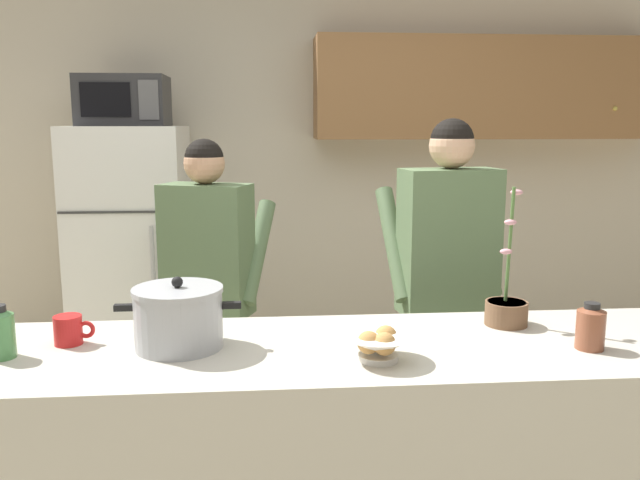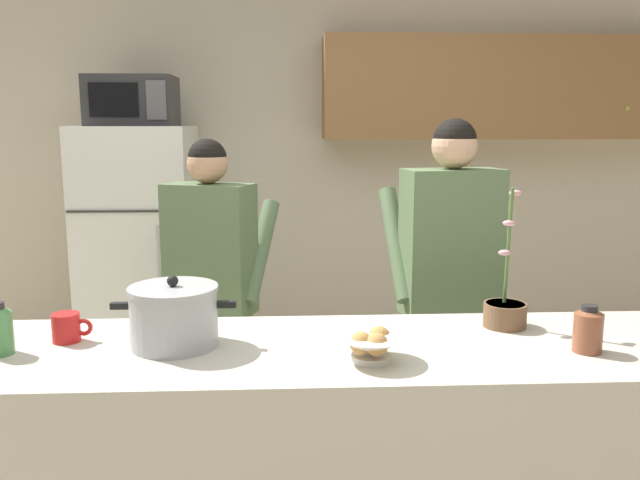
# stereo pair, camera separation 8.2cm
# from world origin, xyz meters

# --- Properties ---
(back_wall_unit) EXTENTS (6.00, 0.48, 2.60)m
(back_wall_unit) POSITION_xyz_m (0.24, 2.25, 1.41)
(back_wall_unit) COLOR beige
(back_wall_unit) RESTS_ON ground
(kitchen_island) EXTENTS (2.49, 0.68, 0.92)m
(kitchen_island) POSITION_xyz_m (0.00, 0.00, 0.46)
(kitchen_island) COLOR beige
(kitchen_island) RESTS_ON ground
(refrigerator) EXTENTS (0.64, 0.68, 1.61)m
(refrigerator) POSITION_xyz_m (-1.00, 1.85, 0.81)
(refrigerator) COLOR white
(refrigerator) RESTS_ON ground
(microwave) EXTENTS (0.48, 0.37, 0.28)m
(microwave) POSITION_xyz_m (-1.00, 1.83, 1.75)
(microwave) COLOR #2D2D30
(microwave) RESTS_ON refrigerator
(person_near_pot) EXTENTS (0.57, 0.53, 1.56)m
(person_near_pot) POSITION_xyz_m (-0.48, 0.96, 0.96)
(person_near_pot) COLOR #33384C
(person_near_pot) RESTS_ON ground
(person_by_sink) EXTENTS (0.55, 0.47, 1.65)m
(person_by_sink) POSITION_xyz_m (0.58, 0.75, 1.03)
(person_by_sink) COLOR black
(person_by_sink) RESTS_ON ground
(cooking_pot) EXTENTS (0.40, 0.29, 0.23)m
(cooking_pot) POSITION_xyz_m (-0.50, 0.03, 1.02)
(cooking_pot) COLOR #ADAFB5
(cooking_pot) RESTS_ON kitchen_island
(coffee_mug) EXTENTS (0.13, 0.09, 0.10)m
(coffee_mug) POSITION_xyz_m (-0.86, 0.09, 0.97)
(coffee_mug) COLOR red
(coffee_mug) RESTS_ON kitchen_island
(bread_bowl) EXTENTS (0.22, 0.22, 0.10)m
(bread_bowl) POSITION_xyz_m (0.12, -0.14, 0.97)
(bread_bowl) COLOR white
(bread_bowl) RESTS_ON kitchen_island
(bottle_mid_counter) EXTENTS (0.09, 0.09, 0.15)m
(bottle_mid_counter) POSITION_xyz_m (0.81, -0.09, 0.99)
(bottle_mid_counter) COLOR brown
(bottle_mid_counter) RESTS_ON kitchen_island
(potted_orchid) EXTENTS (0.15, 0.15, 0.49)m
(potted_orchid) POSITION_xyz_m (0.63, 0.17, 0.98)
(potted_orchid) COLOR brown
(potted_orchid) RESTS_ON kitchen_island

